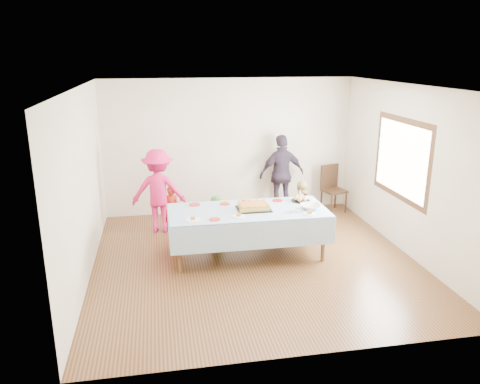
% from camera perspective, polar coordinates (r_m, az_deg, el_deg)
% --- Properties ---
extents(ground, '(5.00, 5.00, 0.00)m').
position_cam_1_polar(ground, '(7.51, 1.77, -8.27)').
color(ground, '#4A2515').
rests_on(ground, ground).
extents(room_walls, '(5.04, 5.04, 2.72)m').
position_cam_1_polar(room_walls, '(6.97, 2.33, 5.11)').
color(room_walls, beige).
rests_on(room_walls, ground).
extents(party_table, '(2.50, 1.10, 0.78)m').
position_cam_1_polar(party_table, '(7.40, 0.98, -2.59)').
color(party_table, '#55391D').
rests_on(party_table, ground).
extents(birthday_cake, '(0.53, 0.41, 0.09)m').
position_cam_1_polar(birthday_cake, '(7.40, 1.67, -1.80)').
color(birthday_cake, black).
rests_on(birthday_cake, party_table).
extents(rolls_tray, '(0.31, 0.31, 0.09)m').
position_cam_1_polar(rolls_tray, '(7.87, 7.41, -0.84)').
color(rolls_tray, black).
rests_on(rolls_tray, party_table).
extents(punch_bowl, '(0.31, 0.31, 0.08)m').
position_cam_1_polar(punch_bowl, '(7.50, 8.59, -1.77)').
color(punch_bowl, silver).
rests_on(punch_bowl, party_table).
extents(party_hat, '(0.11, 0.11, 0.18)m').
position_cam_1_polar(party_hat, '(7.96, 7.31, -0.25)').
color(party_hat, white).
rests_on(party_hat, party_table).
extents(fork_pile, '(0.24, 0.18, 0.07)m').
position_cam_1_polar(fork_pile, '(7.34, 6.52, -2.15)').
color(fork_pile, white).
rests_on(fork_pile, party_table).
extents(plate_red_far_a, '(0.19, 0.19, 0.01)m').
position_cam_1_polar(plate_red_far_a, '(7.65, -5.56, -1.54)').
color(plate_red_far_a, red).
rests_on(plate_red_far_a, party_table).
extents(plate_red_far_b, '(0.17, 0.17, 0.01)m').
position_cam_1_polar(plate_red_far_b, '(7.66, -1.84, -1.44)').
color(plate_red_far_b, red).
rests_on(plate_red_far_b, party_table).
extents(plate_red_far_c, '(0.17, 0.17, 0.01)m').
position_cam_1_polar(plate_red_far_c, '(7.78, 0.70, -1.16)').
color(plate_red_far_c, red).
rests_on(plate_red_far_c, party_table).
extents(plate_red_far_d, '(0.17, 0.17, 0.01)m').
position_cam_1_polar(plate_red_far_d, '(7.86, 4.59, -1.03)').
color(plate_red_far_d, red).
rests_on(plate_red_far_d, party_table).
extents(plate_red_near, '(0.16, 0.16, 0.01)m').
position_cam_1_polar(plate_red_near, '(6.96, -3.09, -3.34)').
color(plate_red_near, red).
rests_on(plate_red_near, party_table).
extents(plate_white_left, '(0.22, 0.22, 0.01)m').
position_cam_1_polar(plate_white_left, '(6.96, -5.76, -3.41)').
color(plate_white_left, white).
rests_on(plate_white_left, party_table).
extents(plate_white_mid, '(0.20, 0.20, 0.01)m').
position_cam_1_polar(plate_white_mid, '(7.08, -0.18, -2.98)').
color(plate_white_mid, white).
rests_on(plate_white_mid, party_table).
extents(plate_white_right, '(0.20, 0.20, 0.01)m').
position_cam_1_polar(plate_white_right, '(7.26, 8.49, -2.65)').
color(plate_white_right, white).
rests_on(plate_white_right, party_table).
extents(dining_chair, '(0.51, 0.51, 0.96)m').
position_cam_1_polar(dining_chair, '(9.82, 11.14, 0.77)').
color(dining_chair, black).
rests_on(dining_chair, ground).
extents(toddler_left, '(0.35, 0.28, 0.85)m').
position_cam_1_polar(toddler_left, '(8.64, -8.36, -2.02)').
color(toddler_left, red).
rests_on(toddler_left, ground).
extents(toddler_mid, '(0.45, 0.36, 0.82)m').
position_cam_1_polar(toddler_mid, '(8.10, -2.90, -3.26)').
color(toddler_mid, '#2D7125').
rests_on(toddler_mid, ground).
extents(toddler_right, '(0.54, 0.46, 0.96)m').
position_cam_1_polar(toddler_right, '(8.55, 7.30, -1.79)').
color(toddler_right, tan).
rests_on(toddler_right, ground).
extents(adult_left, '(1.05, 0.69, 1.53)m').
position_cam_1_polar(adult_left, '(8.58, -9.89, 0.14)').
color(adult_left, '#E01C5D').
rests_on(adult_left, ground).
extents(adult_right, '(0.99, 0.51, 1.61)m').
position_cam_1_polar(adult_right, '(9.49, 5.11, 2.17)').
color(adult_right, '#342A39').
rests_on(adult_right, ground).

